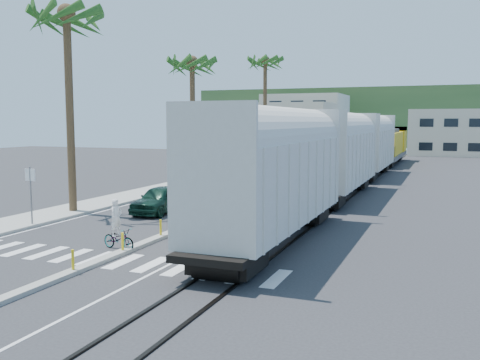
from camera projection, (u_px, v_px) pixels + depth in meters
name	position (u px, v px, depth m)	size (l,w,h in m)	color
ground	(137.00, 248.00, 22.08)	(140.00, 140.00, 0.00)	#28282B
sidewalk	(206.00, 178.00, 48.29)	(3.00, 90.00, 0.15)	gray
rails	(362.00, 182.00, 46.18)	(1.56, 100.00, 0.06)	black
median	(279.00, 189.00, 40.54)	(0.45, 60.00, 0.85)	gray
crosswalk	(108.00, 260.00, 20.23)	(14.00, 2.20, 0.01)	silver
lane_markings	(273.00, 182.00, 46.00)	(9.42, 90.00, 0.01)	silver
freight_train	(355.00, 151.00, 41.80)	(3.00, 60.94, 5.85)	beige
palm_trees	(198.00, 54.00, 44.84)	(3.50, 37.20, 13.75)	brown
street_sign	(31.00, 187.00, 26.36)	(0.60, 0.08, 3.00)	slate
buildings	(334.00, 126.00, 90.24)	(38.00, 27.00, 10.00)	beige
hillside	(391.00, 117.00, 113.96)	(80.00, 20.00, 12.00)	#385628
car_lead	(160.00, 199.00, 30.52)	(1.93, 4.61, 1.56)	#103023
car_second	(189.00, 190.00, 35.17)	(1.54, 4.37, 1.44)	black
car_third	(235.00, 181.00, 40.00)	(2.36, 5.31, 1.51)	black
car_rear	(244.00, 176.00, 44.97)	(2.10, 4.54, 1.26)	#A5A8AA
cyclist	(118.00, 234.00, 21.82)	(1.30, 1.93, 2.08)	#9EA0A5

